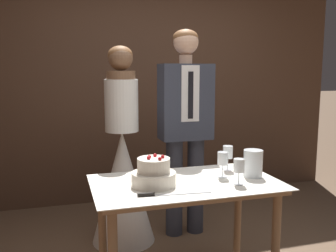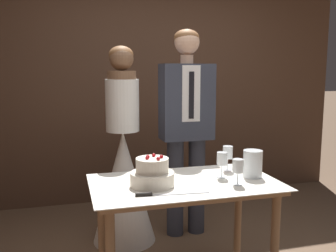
# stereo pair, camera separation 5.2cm
# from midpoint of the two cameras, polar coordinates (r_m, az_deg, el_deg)

# --- Properties ---
(wall_back) EXTENTS (4.58, 0.12, 2.72)m
(wall_back) POSITION_cam_midpoint_polar(r_m,az_deg,el_deg) (4.30, -2.20, 6.97)
(wall_back) COLOR #513828
(wall_back) RESTS_ON ground_plane
(cake_table) EXTENTS (1.23, 0.71, 0.75)m
(cake_table) POSITION_cam_midpoint_polar(r_m,az_deg,el_deg) (2.53, 3.13, -10.70)
(cake_table) COLOR #8E6B4C
(cake_table) RESTS_ON ground_plane
(tiered_cake) EXTENTS (0.28, 0.28, 0.20)m
(tiered_cake) POSITION_cam_midpoint_polar(r_m,az_deg,el_deg) (2.39, -1.78, -7.31)
(tiered_cake) COLOR silver
(tiered_cake) RESTS_ON cake_table
(cake_knife) EXTENTS (0.45, 0.07, 0.02)m
(cake_knife) POSITION_cam_midpoint_polar(r_m,az_deg,el_deg) (2.24, -0.80, -10.34)
(cake_knife) COLOR silver
(cake_knife) RESTS_ON cake_table
(wine_glass_near) EXTENTS (0.07, 0.07, 0.18)m
(wine_glass_near) POSITION_cam_midpoint_polar(r_m,az_deg,el_deg) (2.59, 8.79, -5.06)
(wine_glass_near) COLOR silver
(wine_glass_near) RESTS_ON cake_table
(wine_glass_middle) EXTENTS (0.07, 0.07, 0.17)m
(wine_glass_middle) POSITION_cam_midpoint_polar(r_m,az_deg,el_deg) (2.45, 11.20, -6.10)
(wine_glass_middle) COLOR silver
(wine_glass_middle) RESTS_ON cake_table
(wine_glass_far) EXTENTS (0.07, 0.07, 0.18)m
(wine_glass_far) POSITION_cam_midpoint_polar(r_m,az_deg,el_deg) (2.77, 9.61, -4.18)
(wine_glass_far) COLOR silver
(wine_glass_far) RESTS_ON cake_table
(hurricane_candle) EXTENTS (0.13, 0.13, 0.19)m
(hurricane_candle) POSITION_cam_midpoint_polar(r_m,az_deg,el_deg) (2.65, 13.31, -5.70)
(hurricane_candle) COLOR silver
(hurricane_candle) RESTS_ON cake_table
(bride) EXTENTS (0.54, 0.54, 1.68)m
(bride) POSITION_cam_midpoint_polar(r_m,az_deg,el_deg) (3.24, -6.34, -6.99)
(bride) COLOR white
(bride) RESTS_ON ground_plane
(groom) EXTENTS (0.45, 0.25, 1.82)m
(groom) POSITION_cam_midpoint_polar(r_m,az_deg,el_deg) (3.29, 3.27, 0.87)
(groom) COLOR #333847
(groom) RESTS_ON ground_plane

